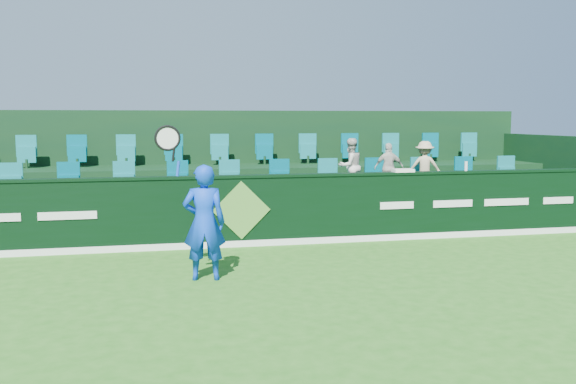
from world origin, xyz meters
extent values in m
plane|color=#246718|center=(0.00, 0.00, 0.00)|extent=(60.00, 60.00, 0.00)
cube|color=black|center=(0.00, 4.00, 0.65)|extent=(16.00, 0.20, 1.30)
cube|color=black|center=(0.00, 4.00, 1.32)|extent=(16.00, 0.24, 0.05)
cube|color=white|center=(0.00, 3.89, 0.06)|extent=(16.00, 0.02, 0.12)
cube|color=#538E33|center=(0.00, 3.88, 0.70)|extent=(1.10, 0.02, 1.10)
cube|color=white|center=(-3.10, 3.89, 0.70)|extent=(1.00, 0.01, 0.14)
cube|color=white|center=(3.10, 3.89, 0.70)|extent=(0.70, 0.01, 0.14)
cube|color=white|center=(4.30, 3.89, 0.70)|extent=(0.85, 0.01, 0.14)
cube|color=white|center=(5.50, 3.89, 0.70)|extent=(1.00, 0.01, 0.14)
cube|color=white|center=(6.70, 3.89, 0.70)|extent=(0.70, 0.01, 0.14)
cube|color=black|center=(0.00, 5.10, 0.40)|extent=(16.00, 2.00, 0.80)
cube|color=black|center=(0.00, 7.00, 0.65)|extent=(16.00, 1.80, 1.30)
cube|color=black|center=(0.00, 8.00, 1.30)|extent=(16.00, 0.20, 2.60)
cube|color=black|center=(7.90, 6.00, 1.00)|extent=(0.20, 4.00, 2.00)
cube|color=#127176|center=(0.00, 5.50, 1.10)|extent=(13.50, 0.50, 0.60)
cube|color=#127176|center=(0.00, 7.30, 1.60)|extent=(13.50, 0.50, 0.60)
imported|color=#0B3BC9|center=(-0.89, 1.59, 0.87)|extent=(0.68, 0.49, 1.74)
cylinder|color=#143FBF|center=(-1.27, 1.49, 1.69)|extent=(0.07, 0.04, 0.22)
cylinder|color=black|center=(-1.33, 1.49, 1.89)|extent=(0.06, 0.03, 0.20)
torus|color=black|center=(-1.41, 1.49, 2.13)|extent=(0.42, 0.04, 0.42)
cylinder|color=silver|center=(-1.41, 1.49, 2.13)|extent=(0.35, 0.01, 0.35)
imported|color=beige|center=(2.53, 5.12, 1.40)|extent=(0.69, 0.61, 1.19)
imported|color=beige|center=(3.40, 5.12, 1.34)|extent=(0.67, 0.38, 1.08)
imported|color=tan|center=(4.23, 5.12, 1.36)|extent=(0.82, 0.64, 1.12)
cube|color=white|center=(3.25, 4.00, 1.38)|extent=(0.40, 0.26, 0.06)
cylinder|color=silver|center=(4.62, 4.00, 1.45)|extent=(0.06, 0.06, 0.19)
camera|label=1|loc=(-1.71, -7.89, 2.41)|focal=40.00mm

